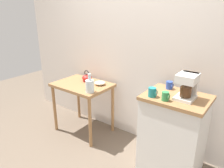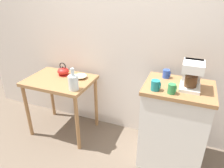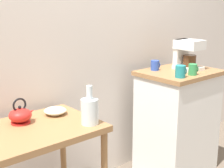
{
  "view_description": "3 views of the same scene",
  "coord_description": "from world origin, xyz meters",
  "px_view_note": "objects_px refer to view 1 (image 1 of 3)",
  "views": [
    {
      "loc": [
        1.4,
        -1.99,
        1.8
      ],
      "look_at": [
        -0.08,
        -0.0,
        0.9
      ],
      "focal_mm": 34.43,
      "sensor_mm": 36.0,
      "label": 1
    },
    {
      "loc": [
        0.77,
        -1.83,
        1.81
      ],
      "look_at": [
        0.05,
        -0.01,
        0.85
      ],
      "focal_mm": 33.31,
      "sensor_mm": 36.0,
      "label": 2
    },
    {
      "loc": [
        -1.54,
        -1.69,
        1.52
      ],
      "look_at": [
        -0.08,
        0.0,
        0.95
      ],
      "focal_mm": 53.07,
      "sensor_mm": 36.0,
      "label": 3
    }
  ],
  "objects_px": {
    "bowl_stoneware": "(100,83)",
    "glass_carafe_vase": "(90,86)",
    "mug_tall_green": "(165,96)",
    "teakettle": "(87,78)",
    "mug_dark_teal": "(152,92)",
    "mug_blue": "(169,85)",
    "coffee_maker": "(187,85)"
  },
  "relations": [
    {
      "from": "mug_blue",
      "to": "glass_carafe_vase",
      "type": "bearing_deg",
      "value": -162.28
    },
    {
      "from": "mug_blue",
      "to": "bowl_stoneware",
      "type": "bearing_deg",
      "value": -179.62
    },
    {
      "from": "glass_carafe_vase",
      "to": "mug_dark_teal",
      "type": "distance_m",
      "value": 0.89
    },
    {
      "from": "coffee_maker",
      "to": "mug_tall_green",
      "type": "height_order",
      "value": "coffee_maker"
    },
    {
      "from": "bowl_stoneware",
      "to": "mug_dark_teal",
      "type": "distance_m",
      "value": 1.02
    },
    {
      "from": "mug_tall_green",
      "to": "teakettle",
      "type": "bearing_deg",
      "value": 166.58
    },
    {
      "from": "teakettle",
      "to": "coffee_maker",
      "type": "height_order",
      "value": "coffee_maker"
    },
    {
      "from": "bowl_stoneware",
      "to": "teakettle",
      "type": "height_order",
      "value": "teakettle"
    },
    {
      "from": "glass_carafe_vase",
      "to": "mug_tall_green",
      "type": "distance_m",
      "value": 1.03
    },
    {
      "from": "bowl_stoneware",
      "to": "mug_dark_teal",
      "type": "relative_size",
      "value": 1.6
    },
    {
      "from": "bowl_stoneware",
      "to": "teakettle",
      "type": "bearing_deg",
      "value": 178.83
    },
    {
      "from": "glass_carafe_vase",
      "to": "mug_tall_green",
      "type": "relative_size",
      "value": 2.76
    },
    {
      "from": "teakettle",
      "to": "coffee_maker",
      "type": "bearing_deg",
      "value": -5.65
    },
    {
      "from": "bowl_stoneware",
      "to": "mug_blue",
      "type": "distance_m",
      "value": 1.02
    },
    {
      "from": "teakettle",
      "to": "mug_dark_teal",
      "type": "xyz_separation_m",
      "value": [
        1.2,
        -0.31,
        0.17
      ]
    },
    {
      "from": "mug_blue",
      "to": "teakettle",
      "type": "bearing_deg",
      "value": -179.93
    },
    {
      "from": "bowl_stoneware",
      "to": "glass_carafe_vase",
      "type": "xyz_separation_m",
      "value": [
        0.08,
        -0.29,
        0.06
      ]
    },
    {
      "from": "teakettle",
      "to": "mug_dark_teal",
      "type": "distance_m",
      "value": 1.26
    },
    {
      "from": "mug_dark_teal",
      "to": "mug_tall_green",
      "type": "relative_size",
      "value": 1.06
    },
    {
      "from": "bowl_stoneware",
      "to": "mug_tall_green",
      "type": "relative_size",
      "value": 1.69
    },
    {
      "from": "glass_carafe_vase",
      "to": "mug_blue",
      "type": "height_order",
      "value": "mug_blue"
    },
    {
      "from": "teakettle",
      "to": "glass_carafe_vase",
      "type": "xyz_separation_m",
      "value": [
        0.33,
        -0.3,
        0.04
      ]
    },
    {
      "from": "glass_carafe_vase",
      "to": "coffee_maker",
      "type": "bearing_deg",
      "value": 7.2
    },
    {
      "from": "mug_blue",
      "to": "mug_tall_green",
      "type": "bearing_deg",
      "value": -73.74
    },
    {
      "from": "teakettle",
      "to": "mug_blue",
      "type": "distance_m",
      "value": 1.27
    },
    {
      "from": "glass_carafe_vase",
      "to": "coffee_maker",
      "type": "xyz_separation_m",
      "value": [
        1.17,
        0.15,
        0.22
      ]
    },
    {
      "from": "mug_dark_teal",
      "to": "mug_tall_green",
      "type": "xyz_separation_m",
      "value": [
        0.15,
        -0.01,
        -0.0
      ]
    },
    {
      "from": "teakettle",
      "to": "mug_blue",
      "type": "xyz_separation_m",
      "value": [
        1.26,
        0.0,
        0.16
      ]
    },
    {
      "from": "teakettle",
      "to": "glass_carafe_vase",
      "type": "relative_size",
      "value": 0.71
    },
    {
      "from": "mug_blue",
      "to": "mug_tall_green",
      "type": "distance_m",
      "value": 0.34
    },
    {
      "from": "glass_carafe_vase",
      "to": "mug_tall_green",
      "type": "bearing_deg",
      "value": -1.48
    },
    {
      "from": "bowl_stoneware",
      "to": "mug_tall_green",
      "type": "height_order",
      "value": "mug_tall_green"
    }
  ]
}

